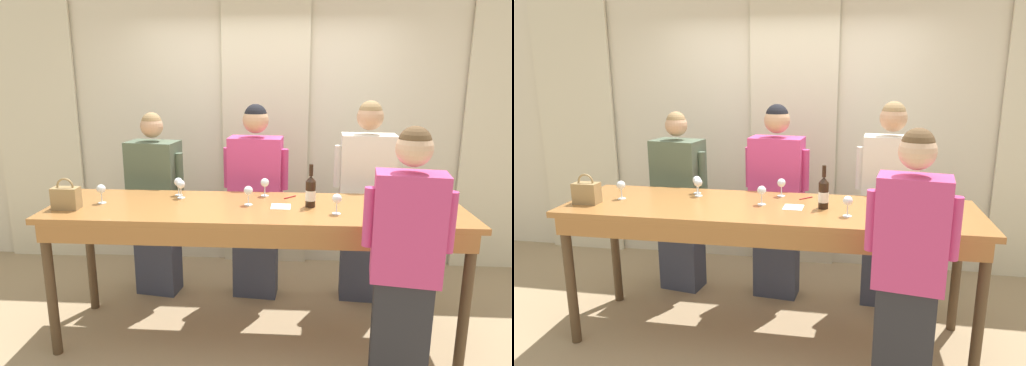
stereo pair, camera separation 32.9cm
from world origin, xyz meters
The scene contains 20 objects.
ground_plane centered at (0.00, 0.00, 0.00)m, with size 18.00×18.00×0.00m, color tan.
wall_back centered at (0.00, 1.51, 1.40)m, with size 12.00×0.06×2.80m.
curtain_panel_left centered at (-2.35, 1.44, 1.34)m, with size 0.86×0.03×2.69m.
curtain_panel_center centered at (0.00, 1.44, 1.34)m, with size 0.86×0.03×2.69m.
tasting_bar centered at (0.00, -0.03, 0.92)m, with size 2.94×0.80×1.03m.
wine_bottle centered at (0.39, 0.01, 1.14)m, with size 0.07×0.07×0.31m.
handbag centered at (-1.31, -0.16, 1.11)m, with size 0.18×0.10×0.22m.
wine_glass_front_left centered at (1.20, 0.03, 1.13)m, with size 0.07×0.07×0.14m.
wine_glass_front_mid centered at (-0.61, 0.25, 1.13)m, with size 0.07×0.07×0.14m.
wine_glass_front_right centered at (-0.05, 0.03, 1.13)m, with size 0.07×0.07×0.14m.
wine_glass_center_left centered at (-0.58, 0.18, 1.13)m, with size 0.07×0.07×0.14m.
wine_glass_center_mid centered at (0.05, 0.28, 1.13)m, with size 0.07×0.07×0.14m.
wine_glass_center_right centered at (-1.12, 0.00, 1.13)m, with size 0.07×0.07×0.14m.
wine_glass_back_left centered at (0.56, -0.15, 1.13)m, with size 0.07×0.07×0.14m.
napkin centered at (0.18, -0.01, 1.03)m, with size 0.14×0.14×0.00m.
pen centered at (0.25, 0.24, 1.03)m, with size 0.09×0.09×0.01m.
guest_olive_jacket centered at (-0.93, 0.68, 0.82)m, with size 0.54×0.34×1.63m.
guest_pink_top centered at (-0.04, 0.68, 0.87)m, with size 0.56×0.29×1.71m.
guest_cream_sweater centered at (0.89, 0.68, 0.89)m, with size 0.56×0.29×1.74m.
host_pouring centered at (0.90, -0.64, 0.87)m, with size 0.50×0.28×1.68m.
Camera 2 is at (0.55, -3.07, 1.95)m, focal length 32.00 mm.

